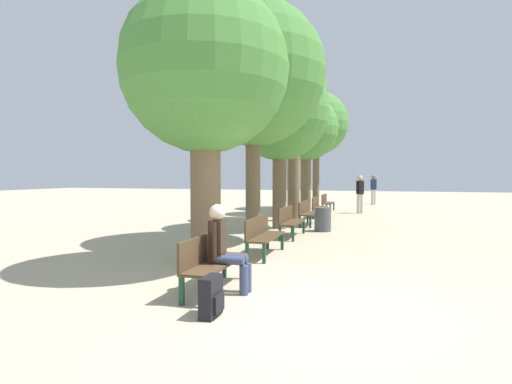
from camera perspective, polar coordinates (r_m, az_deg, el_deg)
ground_plane at (r=5.56m, az=7.76°, el=-15.51°), size 80.00×80.00×0.00m
bench_row_0 at (r=6.03m, az=-6.46°, el=-9.37°), size 0.44×1.60×0.82m
bench_row_1 at (r=8.54m, az=0.88°, el=-5.88°), size 0.44×1.60×0.82m
bench_row_2 at (r=11.14m, az=4.81°, el=-3.95°), size 0.44×1.60×0.82m
bench_row_3 at (r=13.79m, az=7.23°, el=-2.75°), size 0.44×1.60×0.82m
bench_row_4 at (r=16.45m, az=8.86°, el=-1.93°), size 0.44×1.60×0.82m
bench_row_5 at (r=19.13m, az=10.04°, el=-1.34°), size 0.44×1.60×0.82m
tree_row_0 at (r=7.67m, az=-7.31°, el=16.60°), size 3.08×3.08×5.20m
tree_row_1 at (r=10.46m, az=-0.44°, el=16.46°), size 3.66×3.66×6.10m
tree_row_2 at (r=13.02m, az=3.40°, el=11.32°), size 3.17×3.17×5.36m
tree_row_3 at (r=15.31m, az=5.44°, el=13.56°), size 2.49×2.49×6.07m
tree_row_4 at (r=17.66m, az=7.15°, el=8.86°), size 2.81×2.81×5.17m
tree_row_5 at (r=20.61m, az=8.61°, el=9.60°), size 3.20×3.20×5.94m
person_seated at (r=5.90m, az=-4.50°, el=-7.68°), size 0.62×0.35×1.29m
backpack at (r=5.00m, az=-6.39°, el=-14.66°), size 0.21×0.38×0.49m
pedestrian_near at (r=24.30m, az=16.44°, el=0.60°), size 0.35×0.24×1.74m
pedestrian_mid at (r=18.51m, az=14.64°, el=0.06°), size 0.35×0.30×1.71m
trash_bin at (r=12.37m, az=9.51°, el=-3.87°), size 0.50×0.50×0.73m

